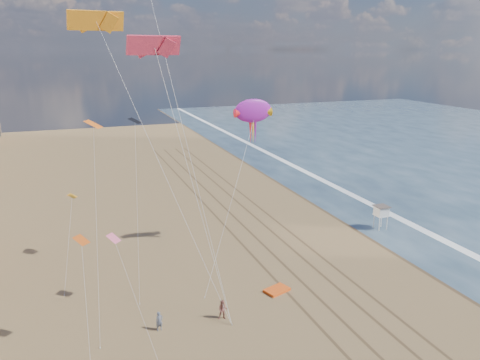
% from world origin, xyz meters
% --- Properties ---
extents(wet_sand, '(260.00, 260.00, 0.00)m').
position_xyz_m(wet_sand, '(19.00, 40.00, 0.00)').
color(wet_sand, '#42301E').
rests_on(wet_sand, ground).
extents(foam, '(260.00, 260.00, 0.00)m').
position_xyz_m(foam, '(23.20, 40.00, 0.00)').
color(foam, white).
rests_on(foam, ground).
extents(tracks, '(7.68, 120.00, 0.01)m').
position_xyz_m(tracks, '(2.55, 30.00, 0.01)').
color(tracks, brown).
rests_on(tracks, ground).
extents(lifeguard_stand, '(1.81, 1.81, 3.26)m').
position_xyz_m(lifeguard_stand, '(18.09, 28.34, 2.51)').
color(lifeguard_stand, silver).
rests_on(lifeguard_stand, ground).
extents(grounded_kite, '(2.81, 2.27, 0.28)m').
position_xyz_m(grounded_kite, '(-2.06, 17.76, 0.14)').
color(grounded_kite, '#FC5615').
rests_on(grounded_kite, ground).
extents(show_kite, '(6.75, 5.53, 20.63)m').
position_xyz_m(show_kite, '(-0.25, 28.99, 16.58)').
color(show_kite, purple).
rests_on(show_kite, ground).
extents(kite_flyer_a, '(0.70, 0.52, 1.74)m').
position_xyz_m(kite_flyer_a, '(-14.35, 15.14, 0.87)').
color(kite_flyer_a, slate).
rests_on(kite_flyer_a, ground).
extents(kite_flyer_b, '(1.07, 0.95, 1.84)m').
position_xyz_m(kite_flyer_b, '(-8.68, 14.90, 0.92)').
color(kite_flyer_b, '#94544B').
rests_on(kite_flyer_b, ground).
extents(small_kites, '(8.33, 20.22, 10.97)m').
position_xyz_m(small_kites, '(-17.48, 24.03, 12.33)').
color(small_kites, orange).
rests_on(small_kites, ground).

